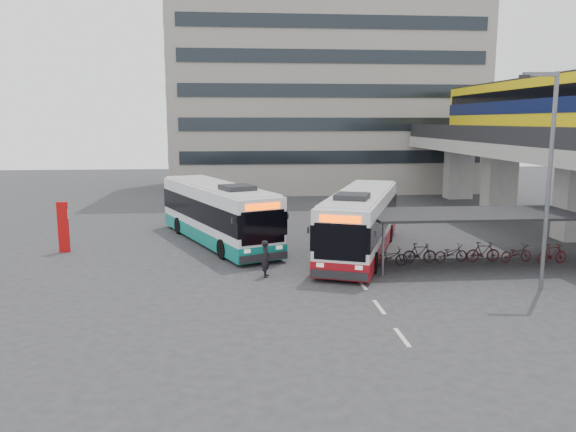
{
  "coord_description": "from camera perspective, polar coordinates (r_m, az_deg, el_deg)",
  "views": [
    {
      "loc": [
        -2.67,
        -22.79,
        6.9
      ],
      "look_at": [
        -0.16,
        5.93,
        2.0
      ],
      "focal_mm": 35.0,
      "sensor_mm": 36.0,
      "label": 1
    }
  ],
  "objects": [
    {
      "name": "viaduct",
      "position": [
        41.34,
        23.65,
        7.92
      ],
      "size": [
        8.0,
        32.0,
        9.68
      ],
      "color": "gray",
      "rests_on": "ground"
    },
    {
      "name": "lamp_post",
      "position": [
        24.84,
        24.83,
        4.42
      ],
      "size": [
        1.55,
        0.35,
        8.81
      ],
      "rotation": [
        0.0,
        0.0,
        -0.11
      ],
      "color": "#595B60",
      "rests_on": "ground"
    },
    {
      "name": "bus_teal",
      "position": [
        32.33,
        -7.22,
        0.27
      ],
      "size": [
        7.23,
        12.24,
        3.61
      ],
      "rotation": [
        0.0,
        0.0,
        0.41
      ],
      "color": "white",
      "rests_on": "ground"
    },
    {
      "name": "bus_main",
      "position": [
        29.6,
        7.41,
        -0.67
      ],
      "size": [
        6.68,
        12.09,
        3.54
      ],
      "rotation": [
        0.0,
        0.0,
        -0.36
      ],
      "color": "white",
      "rests_on": "ground"
    },
    {
      "name": "office_block",
      "position": [
        59.69,
        3.49,
        15.01
      ],
      "size": [
        30.0,
        15.0,
        25.0
      ],
      "primitive_type": "cube",
      "color": "gray",
      "rests_on": "ground"
    },
    {
      "name": "pedestrian",
      "position": [
        25.09,
        -2.25,
        -4.35
      ],
      "size": [
        0.49,
        0.66,
        1.67
      ],
      "primitive_type": "imported",
      "rotation": [
        0.0,
        0.0,
        1.42
      ],
      "color": "black",
      "rests_on": "ground"
    },
    {
      "name": "road_markings",
      "position": [
        21.58,
        9.25,
        -9.11
      ],
      "size": [
        0.15,
        7.6,
        0.01
      ],
      "color": "beige",
      "rests_on": "ground"
    },
    {
      "name": "bike_shelter",
      "position": [
        28.62,
        18.01,
        -1.83
      ],
      "size": [
        10.0,
        4.0,
        2.54
      ],
      "color": "#595B60",
      "rests_on": "ground"
    },
    {
      "name": "ground",
      "position": [
        23.96,
        1.62,
        -7.09
      ],
      "size": [
        120.0,
        120.0,
        0.0
      ],
      "primitive_type": "plane",
      "color": "#28282B",
      "rests_on": "ground"
    },
    {
      "name": "sign_totem_north",
      "position": [
        31.95,
        -21.87,
        -0.98
      ],
      "size": [
        0.58,
        0.18,
        2.7
      ],
      "rotation": [
        0.0,
        0.0,
        -0.02
      ],
      "color": "#B10A0A",
      "rests_on": "ground"
    }
  ]
}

